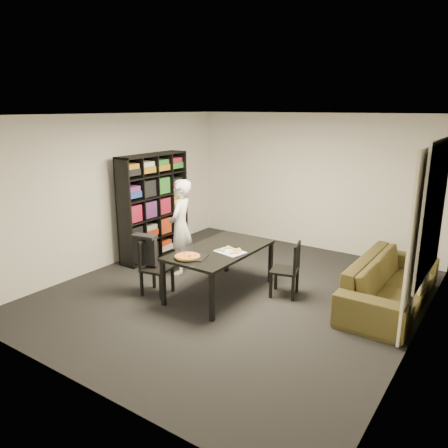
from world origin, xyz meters
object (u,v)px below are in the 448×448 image
Objects in this scene: chair_right at (290,266)px; baking_tray at (192,257)px; person at (181,227)px; bookshelf at (154,206)px; dining_table at (220,253)px; chair_left at (152,263)px; sofa at (391,283)px; pepperoni_pizza at (187,256)px.

chair_right reaches higher than baking_tray.
chair_right is 0.52× the size of person.
bookshelf is 1.13× the size of dining_table.
chair_left is 0.96m from person.
sofa is (3.22, 0.70, -0.46)m from person.
dining_table is 2.02× the size of chair_left.
dining_table reaches higher than sofa.
sofa is at bearing 24.95° from dining_table.
person is 3.32m from sofa.
person is 3.95× the size of baking_tray.
bookshelf is at bearing 144.45° from pepperoni_pizza.
dining_table is at bearing 77.23° from pepperoni_pizza.
bookshelf is 4.22m from sofa.
chair_right is 1.52m from pepperoni_pizza.
chair_right is at bearing -4.61° from bookshelf.
person is (-1.02, 0.32, 0.15)m from dining_table.
baking_tray is (1.86, -1.24, -0.25)m from bookshelf.
bookshelf is at bearing 146.20° from baking_tray.
dining_table is at bearing 114.95° from sofa.
chair_left is at bearing -145.75° from dining_table.
baking_tray is (0.72, 0.04, 0.23)m from chair_left.
sofa is at bearing 97.83° from chair_right.
sofa is at bearing 34.71° from pepperoni_pizza.
chair_left is at bearing -48.53° from bookshelf.
chair_right reaches higher than sofa.
baking_tray is 1.14× the size of pepperoni_pizza.
pepperoni_pizza is at bearing -35.55° from bookshelf.
bookshelf is 1.20× the size of person.
baking_tray is (-1.01, -1.01, 0.24)m from chair_right.
baking_tray is at bearing -33.80° from bookshelf.
chair_right is 1.41m from sofa.
person reaches higher than chair_left.
bookshelf reaches higher than chair_right.
chair_right is 2.05× the size of baking_tray.
person is at bearing 1.56° from chair_left.
pepperoni_pizza is 2.86m from sofa.
chair_left is at bearing -176.58° from baking_tray.
person is at bearing 133.97° from pepperoni_pizza.
chair_left is at bearing -9.28° from person.
person is (-0.19, 0.89, 0.32)m from chair_left.
person is 4.52× the size of pepperoni_pizza.
chair_right reaches higher than pepperoni_pizza.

